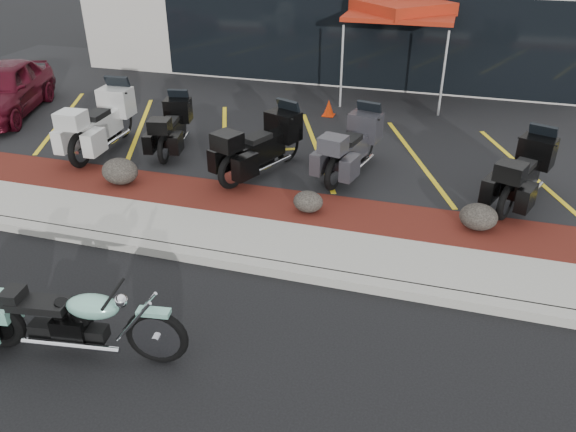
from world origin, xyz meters
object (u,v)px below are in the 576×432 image
(hero_cruiser, at_px, (156,329))
(traffic_cone, at_px, (329,108))
(popup_canopy, at_px, (402,10))
(touring_white, at_px, (120,107))
(parked_car, at_px, (2,89))

(hero_cruiser, bearing_deg, traffic_cone, 81.72)
(traffic_cone, bearing_deg, popup_canopy, 56.10)
(traffic_cone, distance_m, popup_canopy, 3.31)
(touring_white, relative_size, parked_car, 0.63)
(hero_cruiser, height_order, touring_white, touring_white)
(hero_cruiser, distance_m, touring_white, 7.60)
(parked_car, bearing_deg, popup_canopy, 6.63)
(hero_cruiser, relative_size, parked_car, 0.74)
(parked_car, height_order, popup_canopy, popup_canopy)
(hero_cruiser, distance_m, parked_car, 10.54)
(hero_cruiser, xyz_separation_m, touring_white, (-4.23, 6.31, 0.36))
(hero_cruiser, height_order, popup_canopy, popup_canopy)
(touring_white, relative_size, traffic_cone, 5.92)
(parked_car, bearing_deg, traffic_cone, -2.49)
(parked_car, height_order, traffic_cone, parked_car)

